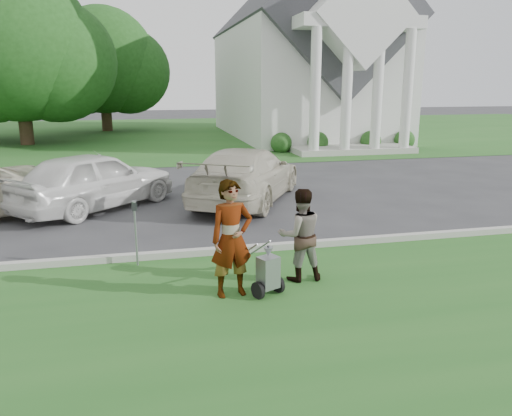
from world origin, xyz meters
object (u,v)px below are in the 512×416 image
object	(u,v)px
car_c	(246,175)
parking_meter_near	(135,226)
tree_left	(17,53)
car_b	(94,180)
church	(304,44)
person_right	(300,236)
person_left	(232,240)
tree_back	(103,65)
striping_cart	(268,273)

from	to	relation	value
car_c	parking_meter_near	bearing A→B (deg)	85.97
tree_left	car_b	bearing A→B (deg)	-72.99
church	person_right	bearing A→B (deg)	-107.98
church	car_c	size ratio (longest dim) A/B	4.33
person_right	car_b	world-z (taller)	person_right
person_left	person_right	world-z (taller)	person_left
tree_back	striping_cart	world-z (taller)	tree_back
tree_left	person_right	xyz separation A→B (m)	(9.14, -23.12, -4.28)
tree_back	car_b	xyz separation A→B (m)	(1.13, -24.78, -3.90)
tree_back	striping_cart	distance (m)	32.26
church	car_c	distance (m)	20.13
church	tree_left	world-z (taller)	church
church	car_b	xyz separation A→B (m)	(-11.88, -17.90, -5.12)
striping_cart	person_right	world-z (taller)	person_right
person_left	car_c	bearing A→B (deg)	66.90
person_right	car_c	size ratio (longest dim) A/B	0.30
car_b	car_c	xyz separation A→B (m)	(4.33, -0.04, -0.02)
tree_left	car_b	world-z (taller)	tree_left
church	tree_back	bearing A→B (deg)	152.15
person_right	parking_meter_near	size ratio (longest dim) A/B	1.29
tree_left	tree_back	bearing A→B (deg)	63.43
person_left	car_c	xyz separation A→B (m)	(1.62, 6.70, -0.17)
car_b	parking_meter_near	bearing A→B (deg)	149.61
person_right	car_b	size ratio (longest dim) A/B	0.35
tree_left	striping_cart	world-z (taller)	tree_left
tree_back	car_c	xyz separation A→B (m)	(5.46, -24.82, -3.92)
church	car_b	world-z (taller)	church
parking_meter_near	striping_cart	bearing A→B (deg)	-41.91
tree_back	person_left	xyz separation A→B (m)	(3.84, -31.52, -3.75)
car_b	tree_left	bearing A→B (deg)	-26.49
striping_cart	parking_meter_near	bearing A→B (deg)	113.25
person_right	tree_back	bearing A→B (deg)	-81.02
striping_cart	person_left	distance (m)	0.83
tree_back	car_c	size ratio (longest dim) A/B	1.73
striping_cart	parking_meter_near	xyz separation A→B (m)	(-2.12, 1.91, 0.42)
church	tree_left	size ratio (longest dim) A/B	2.27
tree_back	person_right	distance (m)	31.78
person_right	car_c	world-z (taller)	person_right
tree_left	parking_meter_near	size ratio (longest dim) A/B	8.20
church	tree_left	distance (m)	17.07
tree_left	person_right	bearing A→B (deg)	-68.42
car_b	church	bearing A→B (deg)	-77.07
tree_left	person_left	distance (m)	25.13
tree_back	church	bearing A→B (deg)	-27.85
parking_meter_near	car_c	bearing A→B (deg)	57.28
church	car_c	world-z (taller)	church
person_left	parking_meter_near	size ratio (longest dim) A/B	1.51
person_left	parking_meter_near	world-z (taller)	person_left
tree_left	car_c	world-z (taller)	tree_left
tree_back	parking_meter_near	size ratio (longest dim) A/B	7.42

